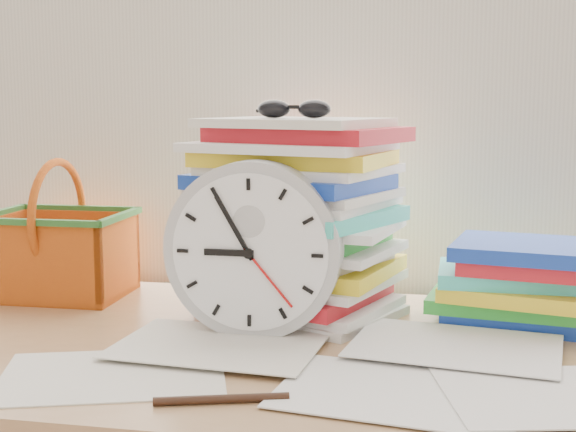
% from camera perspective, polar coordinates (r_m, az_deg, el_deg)
% --- Properties ---
extents(curtain, '(2.40, 0.01, 2.50)m').
position_cam_1_polar(curtain, '(1.57, 0.32, 14.98)').
color(curtain, silver).
rests_on(curtain, room_shell).
extents(desk, '(1.40, 0.70, 0.75)m').
position_cam_1_polar(desk, '(1.27, -3.04, -12.08)').
color(desk, '#A87B4E').
rests_on(desk, ground).
extents(paper_stack, '(0.40, 0.37, 0.34)m').
position_cam_1_polar(paper_stack, '(1.36, 0.78, -0.09)').
color(paper_stack, white).
rests_on(paper_stack, desk).
extents(clock, '(0.27, 0.05, 0.27)m').
position_cam_1_polar(clock, '(1.24, -2.45, -2.39)').
color(clock, '#B6B6B6').
rests_on(clock, desk).
extents(sunglasses, '(0.14, 0.12, 0.03)m').
position_cam_1_polar(sunglasses, '(1.31, 0.43, 7.62)').
color(sunglasses, black).
rests_on(sunglasses, paper_stack).
extents(book_stack, '(0.30, 0.25, 0.14)m').
position_cam_1_polar(book_stack, '(1.36, 16.10, -4.65)').
color(book_stack, white).
rests_on(book_stack, desk).
extents(basket, '(0.26, 0.20, 0.25)m').
position_cam_1_polar(basket, '(1.56, -15.97, -0.91)').
color(basket, orange).
rests_on(basket, desk).
extents(pen, '(0.16, 0.06, 0.01)m').
position_cam_1_polar(pen, '(1.00, -4.74, -12.85)').
color(pen, black).
rests_on(pen, desk).
extents(scattered_papers, '(1.26, 0.42, 0.02)m').
position_cam_1_polar(scattered_papers, '(1.24, -3.07, -8.59)').
color(scattered_papers, white).
rests_on(scattered_papers, desk).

